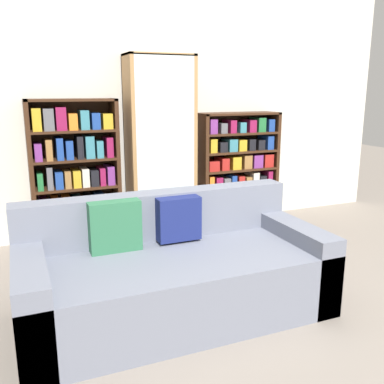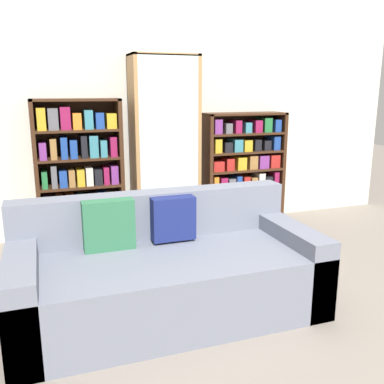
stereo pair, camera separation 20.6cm
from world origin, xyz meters
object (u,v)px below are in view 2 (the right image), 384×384
object	(u,v)px
couch	(166,273)
bookshelf_right	(243,171)
display_cabinet	(165,147)
wine_bottle	(219,224)
bookshelf_left	(80,174)

from	to	relation	value
couch	bookshelf_right	size ratio (longest dim) A/B	1.61
display_cabinet	bookshelf_right	bearing A→B (deg)	0.98
couch	wine_bottle	xyz separation A→B (m)	(0.98, 1.33, -0.14)
couch	bookshelf_left	bearing A→B (deg)	103.66
display_cabinet	wine_bottle	bearing A→B (deg)	-38.67
display_cabinet	bookshelf_right	world-z (taller)	display_cabinet
bookshelf_left	display_cabinet	world-z (taller)	display_cabinet
bookshelf_right	couch	bearing A→B (deg)	-129.78
wine_bottle	bookshelf_right	bearing A→B (deg)	40.64
display_cabinet	couch	bearing A→B (deg)	-105.83
display_cabinet	wine_bottle	size ratio (longest dim) A/B	5.31
bookshelf_left	wine_bottle	xyz separation A→B (m)	(1.40, -0.41, -0.57)
display_cabinet	bookshelf_right	distance (m)	1.01
bookshelf_left	wine_bottle	size ratio (longest dim) A/B	4.08
couch	bookshelf_left	xyz separation A→B (m)	(-0.42, 1.74, 0.43)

